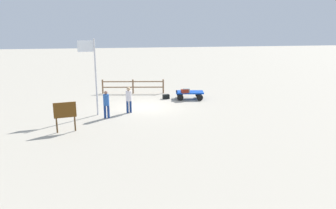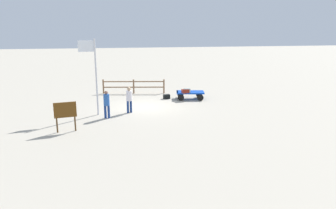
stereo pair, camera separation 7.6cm
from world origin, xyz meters
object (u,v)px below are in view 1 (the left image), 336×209
(suitcase_tan, at_px, (185,91))
(suitcase_olive, at_px, (166,97))
(luggage_cart, at_px, (189,93))
(signboard, at_px, (65,112))
(worker_lead, at_px, (106,103))
(worker_trailing, at_px, (129,98))
(flagpole, at_px, (93,69))
(suitcase_grey, at_px, (186,91))

(suitcase_tan, xyz_separation_m, suitcase_olive, (1.23, -0.78, -0.52))
(luggage_cart, xyz_separation_m, signboard, (7.98, 6.19, 0.60))
(suitcase_tan, height_order, worker_lead, worker_lead)
(worker_trailing, height_order, signboard, worker_trailing)
(flagpole, relative_size, signboard, 2.95)
(suitcase_olive, distance_m, worker_lead, 6.22)
(suitcase_grey, bearing_deg, luggage_cart, -134.57)
(suitcase_tan, bearing_deg, worker_trailing, 32.58)
(suitcase_grey, xyz_separation_m, signboard, (7.69, 5.90, 0.32))
(worker_lead, height_order, flagpole, flagpole)
(luggage_cart, height_order, flagpole, flagpole)
(flagpole, bearing_deg, signboard, 65.93)
(worker_lead, xyz_separation_m, signboard, (2.02, 2.13, 0.08))
(suitcase_olive, height_order, worker_lead, worker_lead)
(luggage_cart, xyz_separation_m, worker_trailing, (4.60, 3.05, 0.53))
(suitcase_olive, relative_size, signboard, 0.33)
(luggage_cart, xyz_separation_m, suitcase_grey, (0.29, 0.29, 0.28))
(signboard, bearing_deg, suitcase_grey, -142.52)
(worker_lead, bearing_deg, flagpole, -51.77)
(suitcase_olive, relative_size, worker_trailing, 0.31)
(worker_lead, relative_size, flagpole, 0.36)
(suitcase_grey, distance_m, flagpole, 7.28)
(suitcase_grey, relative_size, flagpole, 0.11)
(suitcase_tan, distance_m, worker_lead, 6.63)
(worker_trailing, distance_m, flagpole, 2.74)
(worker_lead, distance_m, signboard, 2.94)
(luggage_cart, distance_m, signboard, 10.11)
(luggage_cart, bearing_deg, flagpole, 25.67)
(suitcase_tan, distance_m, flagpole, 7.11)
(luggage_cart, xyz_separation_m, worker_lead, (5.96, 4.05, 0.52))
(worker_trailing, distance_m, signboard, 4.61)
(worker_lead, relative_size, signboard, 1.06)
(suitcase_tan, relative_size, worker_lead, 0.33)
(luggage_cart, relative_size, signboard, 1.40)
(suitcase_olive, bearing_deg, signboard, 46.17)
(suitcase_grey, xyz_separation_m, suitcase_olive, (1.38, -0.68, -0.54))
(worker_trailing, bearing_deg, flagpole, 3.93)
(suitcase_olive, height_order, flagpole, flagpole)
(suitcase_grey, distance_m, worker_trailing, 5.13)
(worker_lead, bearing_deg, suitcase_grey, -146.43)
(suitcase_tan, relative_size, signboard, 0.35)
(suitcase_olive, distance_m, worker_trailing, 4.59)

